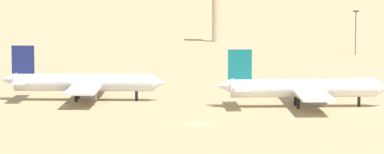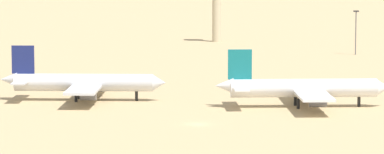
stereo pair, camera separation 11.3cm
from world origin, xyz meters
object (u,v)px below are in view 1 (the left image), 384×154
light_pole_mid (356,29)px  parked_jet_navy_3 (82,83)px  control_tower (216,1)px  parked_jet_teal_4 (302,88)px

light_pole_mid → parked_jet_navy_3: bearing=-125.8°
parked_jet_navy_3 → control_tower: bearing=79.7°
parked_jet_navy_3 → control_tower: 159.75m
parked_jet_navy_3 → parked_jet_teal_4: (49.96, -10.02, 0.06)m
parked_jet_teal_4 → control_tower: (-16.97, 165.94, 10.95)m
parked_jet_navy_3 → control_tower: control_tower is taller
control_tower → parked_jet_navy_3: bearing=-101.9°
parked_jet_navy_3 → light_pole_mid: (77.87, 107.90, 4.25)m
control_tower → light_pole_mid: (44.87, -48.02, -6.76)m
parked_jet_navy_3 → control_tower: (33.00, 155.92, 11.01)m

